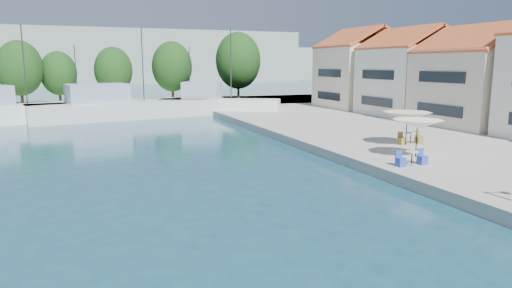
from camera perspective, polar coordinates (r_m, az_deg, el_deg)
name	(u,v)px	position (r m, az deg, el deg)	size (l,w,h in m)	color
quay_right	(488,135)	(40.75, 26.98, 1.03)	(32.00, 92.00, 0.60)	#9C958D
quay_far	(81,107)	(63.95, -21.07, 4.32)	(90.00, 16.00, 0.60)	#9C958D
hill_east	(207,64)	(183.18, -6.14, 9.96)	(140.00, 40.00, 12.00)	#919E95
building_04	(481,74)	(43.87, 26.30, 7.85)	(9.00, 8.80, 9.20)	beige
building_05	(410,70)	(50.39, 18.72, 8.76)	(8.40, 8.80, 9.70)	white
building_06	(360,67)	(57.59, 12.92, 9.36)	(9.00, 8.80, 10.20)	beige
trawler_02	(8,113)	(51.65, -28.55, 3.44)	(14.95, 8.96, 10.20)	white
trawler_03	(122,108)	(52.08, -16.43, 4.28)	(20.67, 8.58, 10.20)	silver
trawler_04	(216,105)	(54.03, -4.97, 4.85)	(14.06, 10.00, 10.20)	white
tree_04	(20,68)	(65.09, -27.46, 8.41)	(5.55, 5.55, 8.22)	#3F2B19
tree_05	(58,73)	(67.51, -23.46, 8.11)	(4.72, 4.72, 6.98)	#3F2B19
tree_06	(113,70)	(66.57, -17.39, 8.77)	(5.14, 5.14, 7.61)	#3F2B19
tree_07	(172,67)	(67.58, -10.46, 9.50)	(5.73, 5.73, 8.49)	#3F2B19
tree_08	(238,61)	(69.36, -2.24, 10.37)	(6.74, 6.74, 9.97)	#3F2B19
umbrella_white	(417,124)	(27.43, 19.53, 2.37)	(2.90, 2.90, 2.16)	black
umbrella_cream	(407,116)	(31.32, 18.37, 3.38)	(3.16, 3.16, 2.20)	black
cafe_table_02	(412,160)	(25.30, 18.88, -1.92)	(1.82, 0.70, 0.76)	black
cafe_table_03	(410,140)	(32.08, 18.75, 0.51)	(1.82, 0.70, 0.76)	black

